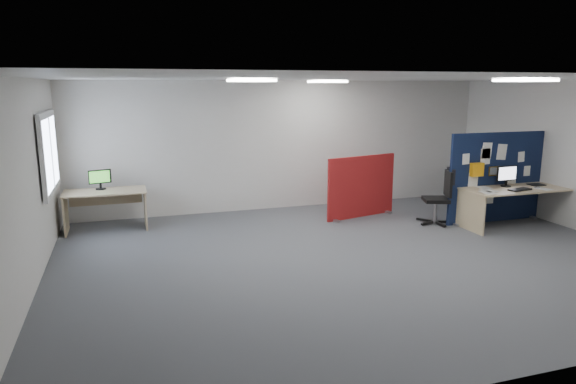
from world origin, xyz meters
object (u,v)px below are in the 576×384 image
object	(u,v)px
main_desk	(513,196)
office_chair	(442,193)
monitor_second	(100,179)
navy_divider	(496,177)
second_desk	(106,200)
red_divider	(361,187)
monitor_main	(507,175)

from	to	relation	value
main_desk	office_chair	size ratio (longest dim) A/B	1.89
main_desk	monitor_second	bearing A→B (deg)	163.40
main_desk	monitor_second	size ratio (longest dim) A/B	5.08
navy_divider	second_desk	size ratio (longest dim) A/B	1.46
navy_divider	monitor_second	world-z (taller)	navy_divider
red_divider	navy_divider	bearing A→B (deg)	-39.78
second_desk	monitor_second	xyz separation A→B (m)	(-0.07, 0.12, 0.39)
monitor_main	office_chair	xyz separation A→B (m)	(-1.12, 0.39, -0.35)
main_desk	red_divider	bearing A→B (deg)	148.73
navy_divider	second_desk	xyz separation A→B (m)	(-7.14, 1.72, -0.32)
main_desk	red_divider	size ratio (longest dim) A/B	1.24
red_divider	monitor_main	bearing A→B (deg)	-43.79
red_divider	office_chair	xyz separation A→B (m)	(1.22, -0.96, -0.01)
red_divider	monitor_second	world-z (taller)	red_divider
monitor_second	second_desk	bearing A→B (deg)	-73.61
monitor_main	second_desk	distance (m)	7.46
office_chair	main_desk	bearing A→B (deg)	-3.52
navy_divider	office_chair	world-z (taller)	navy_divider
monitor_main	monitor_second	distance (m)	7.55
main_desk	monitor_main	distance (m)	0.40
navy_divider	monitor_main	world-z (taller)	navy_divider
monitor_main	red_divider	xyz separation A→B (m)	(-2.34, 1.35, -0.34)
navy_divider	second_desk	world-z (taller)	navy_divider
main_desk	office_chair	xyz separation A→B (m)	(-1.19, 0.51, 0.03)
monitor_main	red_divider	distance (m)	2.72
navy_divider	monitor_main	bearing A→B (deg)	-78.92
navy_divider	red_divider	world-z (taller)	navy_divider
monitor_main	navy_divider	bearing A→B (deg)	98.00
navy_divider	red_divider	bearing A→B (deg)	154.13
second_desk	monitor_second	size ratio (longest dim) A/B	3.65
red_divider	second_desk	size ratio (longest dim) A/B	1.12
navy_divider	monitor_second	xyz separation A→B (m)	(-7.22, 1.83, 0.07)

